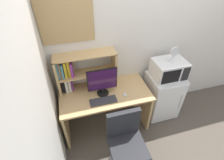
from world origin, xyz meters
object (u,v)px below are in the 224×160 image
Objects in this scene: mini_fridge at (162,95)px; desk_chair at (126,146)px; computer_mouse at (125,95)px; desk_fan at (174,53)px; monitor at (102,81)px; microwave at (169,69)px; hutch_bookshelf at (77,71)px; wall_corkboard at (67,22)px; keyboard at (103,101)px.

desk_chair reaches higher than mini_fridge.
desk_fan is (0.79, 0.17, 0.48)m from computer_mouse.
monitor is 0.88× the size of microwave.
hutch_bookshelf is 1.44m from desk_fan.
wall_corkboard reaches higher than mini_fridge.
hutch_bookshelf is at bearing 172.22° from mini_fridge.
wall_corkboard reaches higher than computer_mouse.
monitor is (0.32, -0.22, -0.08)m from hutch_bookshelf.
desk_fan is at bearing 9.82° from keyboard.
keyboard is (0.29, -0.39, -0.30)m from hutch_bookshelf.
microwave is at bearing 166.25° from desk_fan.
hutch_bookshelf reaches higher than mini_fridge.
hutch_bookshelf is at bearing -77.10° from wall_corkboard.
computer_mouse is 0.70m from desk_chair.
desk_fan reaches higher than keyboard.
mini_fridge is 0.85m from desk_fan.
desk_chair is at bearing -141.76° from mini_fridge.
monitor is at bearing -42.99° from wall_corkboard.
desk_chair is at bearing -106.29° from computer_mouse.
wall_corkboard is (-1.42, 0.29, 1.34)m from mini_fridge.
desk_fan is at bearing 1.42° from monitor.
desk_fan is (0.02, -0.00, 0.85)m from mini_fridge.
hutch_bookshelf reaches higher than desk_chair.
microwave is at bearing 10.26° from keyboard.
microwave is (1.39, -0.19, -0.10)m from hutch_bookshelf.
desk_fan is (0.02, -0.01, 0.28)m from microwave.
wall_corkboard reaches higher than desk_fan.
hutch_bookshelf is at bearing 172.24° from desk_fan.
computer_mouse is at bearing 5.06° from keyboard.
monitor is 0.52× the size of mini_fridge.
hutch_bookshelf reaches higher than microwave.
microwave is (0.77, 0.17, 0.19)m from computer_mouse.
desk_fan reaches higher than microwave.
mini_fridge is at bearing 174.12° from desk_fan.
wall_corkboard is (-0.35, 0.32, 0.76)m from monitor.
computer_mouse is at bearing 73.71° from desk_chair.
hutch_bookshelf is 2.01× the size of monitor.
microwave reaches higher than computer_mouse.
wall_corkboard is at bearing 168.40° from desk_fan.
mini_fridge is 0.89× the size of desk_chair.
hutch_bookshelf is 0.68m from wall_corkboard.
hutch_bookshelf is 1.04× the size of mini_fridge.
wall_corkboard reaches higher than keyboard.
microwave is 0.52× the size of desk_chair.
computer_mouse is 0.10× the size of mini_fridge.
monitor reaches higher than desk_chair.
desk_fan is at bearing -7.76° from hutch_bookshelf.
wall_corkboard is at bearing 114.81° from desk_chair.
wall_corkboard is at bearing 168.31° from mini_fridge.
keyboard is 0.46× the size of mini_fridge.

